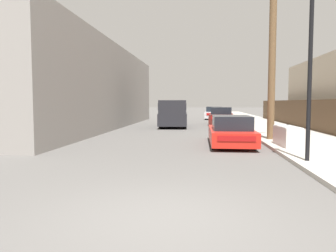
{
  "coord_description": "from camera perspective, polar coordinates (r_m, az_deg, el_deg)",
  "views": [
    {
      "loc": [
        0.55,
        -4.86,
        1.79
      ],
      "look_at": [
        -1.08,
        11.47,
        0.59
      ],
      "focal_mm": 35.0,
      "sensor_mm": 36.0,
      "label": 1
    }
  ],
  "objects": [
    {
      "name": "street_lamp",
      "position": [
        10.15,
        23.54,
        10.76
      ],
      "size": [
        0.26,
        0.26,
        5.02
      ],
      "color": "black",
      "rests_on": "sidewalk_curb"
    },
    {
      "name": "discarded_fridge",
      "position": [
        13.41,
        20.07,
        -1.62
      ],
      "size": [
        0.7,
        1.86,
        0.77
      ],
      "rotation": [
        0.0,
        0.0,
        0.04
      ],
      "color": "silver",
      "rests_on": "sidewalk_curb"
    },
    {
      "name": "car_parked_far",
      "position": [
        35.15,
        8.08,
        2.21
      ],
      "size": [
        2.16,
        4.34,
        1.32
      ],
      "rotation": [
        0.0,
        0.0,
        -0.08
      ],
      "color": "silver",
      "rests_on": "ground"
    },
    {
      "name": "wooden_fence",
      "position": [
        21.83,
        23.57,
        1.83
      ],
      "size": [
        0.08,
        30.08,
        1.82
      ],
      "primitive_type": "cube",
      "color": "brown",
      "rests_on": "sidewalk_curb"
    },
    {
      "name": "pickup_truck",
      "position": [
        23.29,
        0.92,
        2.09
      ],
      "size": [
        2.17,
        5.35,
        1.92
      ],
      "rotation": [
        0.0,
        0.0,
        3.19
      ],
      "color": "#232328",
      "rests_on": "ground"
    },
    {
      "name": "sidewalk_curb",
      "position": [
        28.81,
        15.17,
        0.58
      ],
      "size": [
        4.2,
        63.0,
        0.12
      ],
      "primitive_type": "cube",
      "color": "#ADA89E",
      "rests_on": "ground"
    },
    {
      "name": "ground_plane",
      "position": [
        5.21,
        -0.72,
        -15.88
      ],
      "size": [
        220.0,
        220.0,
        0.0
      ],
      "primitive_type": "plane",
      "color": "#595654"
    },
    {
      "name": "car_parked_mid",
      "position": [
        26.95,
        9.29,
        1.7
      ],
      "size": [
        2.21,
        4.77,
        1.39
      ],
      "rotation": [
        0.0,
        0.0,
        -0.08
      ],
      "color": "#5B1E19",
      "rests_on": "ground"
    },
    {
      "name": "parked_sports_car_red",
      "position": [
        13.91,
        10.87,
        -0.97
      ],
      "size": [
        1.74,
        4.58,
        1.24
      ],
      "rotation": [
        0.0,
        0.0,
        0.0
      ],
      "color": "red",
      "rests_on": "ground"
    },
    {
      "name": "building_left_block",
      "position": [
        24.28,
        -16.18,
        6.42
      ],
      "size": [
        7.0,
        24.46,
        5.63
      ],
      "primitive_type": "cube",
      "color": "gray",
      "rests_on": "ground"
    },
    {
      "name": "utility_pole",
      "position": [
        15.66,
        17.7,
        11.91
      ],
      "size": [
        1.8,
        0.31,
        7.46
      ],
      "color": "brown",
      "rests_on": "sidewalk_curb"
    }
  ]
}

